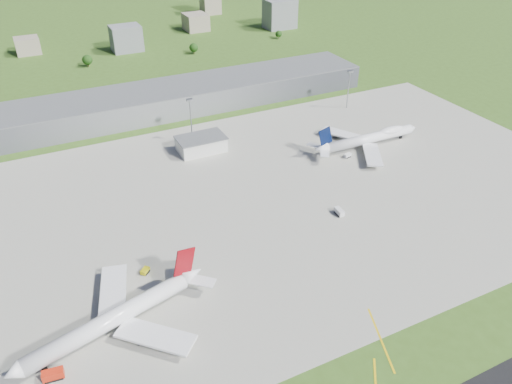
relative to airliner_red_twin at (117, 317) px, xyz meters
name	(u,v)px	position (x,y,z in m)	size (l,w,h in m)	color
ground	(159,121)	(62.88, 161.12, -5.30)	(1400.00, 1400.00, 0.00)	#38581B
apron	(247,203)	(72.88, 51.12, -5.26)	(360.00, 190.00, 0.08)	#9A988C
terminal	(151,102)	(62.88, 176.12, 2.20)	(300.00, 42.00, 15.00)	slate
ops_building	(201,144)	(72.88, 111.12, -1.30)	(26.00, 16.00, 8.00)	silver
mast_center	(190,112)	(72.88, 126.12, 12.41)	(3.50, 2.00, 25.90)	gray
mast_east	(349,83)	(182.88, 126.12, 12.41)	(3.50, 2.00, 25.90)	gray
airliner_red_twin	(117,317)	(0.00, 0.00, 0.00)	(71.36, 54.56, 19.90)	white
airliner_blue_quad	(369,138)	(161.39, 73.45, -0.19)	(70.26, 55.26, 18.39)	white
crash_tender	(53,375)	(-23.01, -11.57, -3.63)	(6.71, 3.53, 3.35)	red
tug_yellow	(145,271)	(15.78, 23.71, -4.31)	(4.38, 4.33, 1.92)	#C6BD0B
van_white_near	(339,212)	(106.96, 23.55, -3.86)	(2.93, 5.86, 2.86)	silver
van_white_far	(347,156)	(142.55, 67.67, -4.12)	(4.76, 2.94, 2.32)	silver
bldg_cw	(28,46)	(2.88, 351.12, 1.70)	(20.00, 18.00, 14.00)	gray
bldg_c	(126,38)	(82.88, 321.12, 5.70)	(26.00, 20.00, 22.00)	slate
bldg_ce	(196,22)	(162.88, 361.12, 2.70)	(22.00, 24.00, 16.00)	gray
bldg_e	(280,14)	(242.88, 331.12, 8.70)	(30.00, 22.00, 28.00)	slate
tree_c	(87,60)	(42.88, 291.12, 0.54)	(8.10, 8.10, 9.90)	#382314
tree_e	(194,48)	(132.88, 286.12, 0.21)	(7.65, 7.65, 9.35)	#382314
tree_far_e	(279,34)	(222.88, 296.12, -0.77)	(6.30, 6.30, 7.70)	#382314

